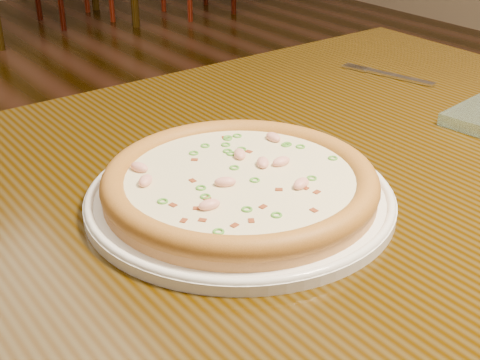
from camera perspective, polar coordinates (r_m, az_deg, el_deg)
hero_table at (r=0.91m, az=4.18°, el=-3.95°), size 1.20×0.80×0.75m
plate at (r=0.76m, az=0.00°, el=-1.42°), size 0.35×0.35×0.02m
pizza at (r=0.75m, az=-0.00°, el=-0.20°), size 0.31×0.31×0.03m
fork at (r=1.21m, az=12.75°, el=8.72°), size 0.06×0.17×0.00m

